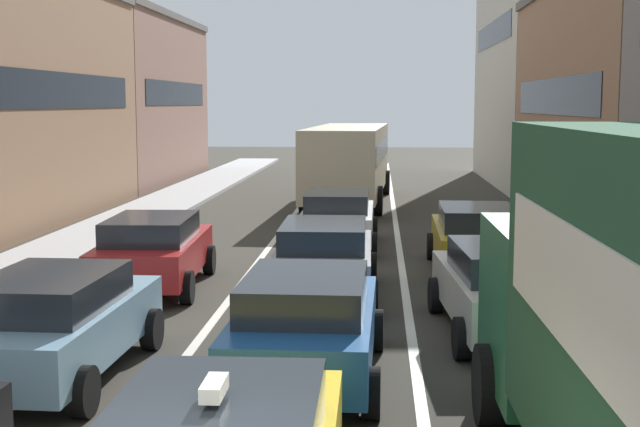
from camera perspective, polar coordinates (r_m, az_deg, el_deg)
name	(u,v)px	position (r m, az deg, el deg)	size (l,w,h in m)	color
sidewalk_left	(112,229)	(26.50, -13.42, -0.99)	(2.60, 64.00, 0.14)	#B0B0B0
lane_stripe_left	(280,233)	(25.48, -2.61, -1.27)	(0.16, 60.00, 0.01)	silver
lane_stripe_right	(397,234)	(25.33, 5.05, -1.34)	(0.16, 60.00, 0.01)	silver
sedan_centre_lane_second	(306,323)	(11.94, -0.90, -7.17)	(2.12, 4.33, 1.49)	#194C8C
wagon_left_lane_second	(54,322)	(12.54, -16.97, -6.79)	(2.14, 4.34, 1.49)	#759EB7
hatchback_centre_lane_third	(324,257)	(16.94, 0.28, -2.87)	(2.09, 4.32, 1.49)	gray
sedan_left_lane_third	(153,250)	(18.11, -10.83, -2.34)	(2.23, 4.38, 1.49)	#A51E1E
coupe_centre_lane_fourth	(338,218)	(22.72, 1.17, -0.28)	(2.07, 4.30, 1.49)	silver
sedan_right_lane_behind_truck	(505,287)	(14.56, 11.97, -4.69)	(2.29, 4.41, 1.49)	beige
wagon_right_lane_far	(476,237)	(19.83, 10.17, -1.50)	(2.11, 4.33, 1.49)	#B29319
bus_mid_queue_primary	(349,157)	(32.57, 1.89, 3.69)	(3.17, 10.60, 2.90)	#BFB793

